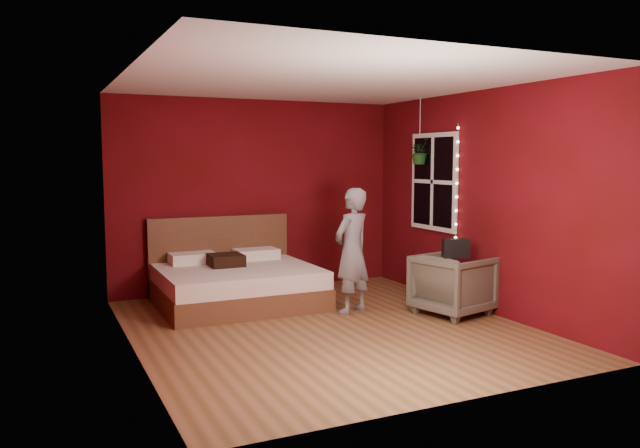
% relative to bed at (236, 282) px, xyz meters
% --- Properties ---
extents(floor, '(4.50, 4.50, 0.00)m').
position_rel_bed_xyz_m(floor, '(0.56, -1.48, -0.27)').
color(floor, brown).
rests_on(floor, ground).
extents(room_walls, '(4.04, 4.54, 2.62)m').
position_rel_bed_xyz_m(room_walls, '(0.56, -1.48, 1.41)').
color(room_walls, maroon).
rests_on(room_walls, ground).
extents(window, '(0.05, 0.97, 1.27)m').
position_rel_bed_xyz_m(window, '(2.52, -0.58, 1.23)').
color(window, white).
rests_on(window, room_walls).
extents(fairy_lights, '(0.04, 0.04, 1.45)m').
position_rel_bed_xyz_m(fairy_lights, '(2.50, -1.11, 1.23)').
color(fairy_lights, silver).
rests_on(fairy_lights, room_walls).
extents(bed, '(1.89, 1.61, 1.04)m').
position_rel_bed_xyz_m(bed, '(0.00, 0.00, 0.00)').
color(bed, brown).
rests_on(bed, ground).
extents(person, '(0.63, 0.54, 1.46)m').
position_rel_bed_xyz_m(person, '(1.11, -0.98, 0.46)').
color(person, slate).
rests_on(person, ground).
extents(armchair, '(0.93, 0.91, 0.70)m').
position_rel_bed_xyz_m(armchair, '(2.13, -1.57, 0.08)').
color(armchair, '#5F5B4B').
rests_on(armchair, ground).
extents(handbag, '(0.32, 0.24, 0.21)m').
position_rel_bed_xyz_m(handbag, '(2.02, -1.74, 0.54)').
color(handbag, black).
rests_on(handbag, armchair).
extents(throw_pillow, '(0.41, 0.41, 0.14)m').
position_rel_bed_xyz_m(throw_pillow, '(-0.10, 0.08, 0.27)').
color(throw_pillow, black).
rests_on(throw_pillow, bed).
extents(hanging_plant, '(0.38, 0.35, 0.88)m').
position_rel_bed_xyz_m(hanging_plant, '(2.44, -0.38, 1.63)').
color(hanging_plant, silver).
rests_on(hanging_plant, room_walls).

